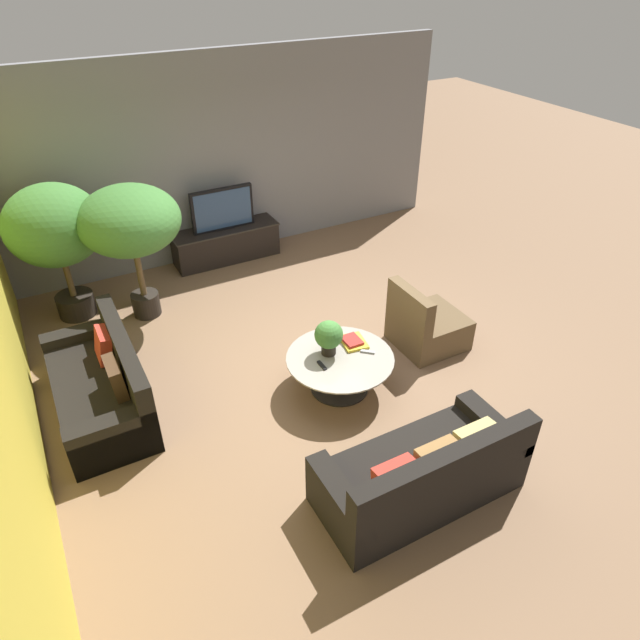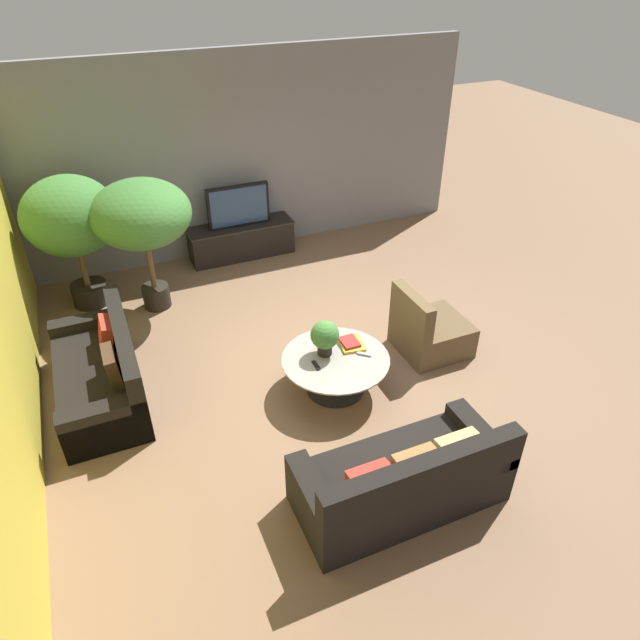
{
  "view_description": "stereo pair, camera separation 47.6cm",
  "coord_description": "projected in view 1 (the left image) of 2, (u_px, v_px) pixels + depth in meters",
  "views": [
    {
      "loc": [
        -2.68,
        -4.8,
        4.27
      ],
      "look_at": [
        -0.07,
        0.01,
        0.55
      ],
      "focal_mm": 32.0,
      "sensor_mm": 36.0,
      "label": 1
    },
    {
      "loc": [
        -2.25,
        -5.01,
        4.27
      ],
      "look_at": [
        -0.07,
        0.01,
        0.55
      ],
      "focal_mm": 32.0,
      "sensor_mm": 36.0,
      "label": 2
    }
  ],
  "objects": [
    {
      "name": "remote_black",
      "position": [
        322.0,
        365.0,
        6.09
      ],
      "size": [
        0.04,
        0.16,
        0.02
      ],
      "primitive_type": "cube",
      "rotation": [
        0.0,
        0.0,
        0.01
      ],
      "color": "black",
      "rests_on": "coffee_table"
    },
    {
      "name": "couch_near_entry",
      "position": [
        422.0,
        474.0,
        5.06
      ],
      "size": [
        1.85,
        0.84,
        0.84
      ],
      "rotation": [
        0.0,
        0.0,
        3.14
      ],
      "color": "black",
      "rests_on": "ground"
    },
    {
      "name": "couch_by_wall",
      "position": [
        102.0,
        387.0,
        6.03
      ],
      "size": [
        0.84,
        1.86,
        0.84
      ],
      "rotation": [
        0.0,
        0.0,
        -1.57
      ],
      "color": "black",
      "rests_on": "ground"
    },
    {
      "name": "television",
      "position": [
        222.0,
        209.0,
        8.55
      ],
      "size": [
        0.96,
        0.13,
        0.64
      ],
      "color": "black",
      "rests_on": "media_console"
    },
    {
      "name": "potted_palm_tall",
      "position": [
        55.0,
        229.0,
        7.01
      ],
      "size": [
        1.19,
        1.19,
        1.81
      ],
      "color": "black",
      "rests_on": "ground"
    },
    {
      "name": "potted_palm_corner",
      "position": [
        130.0,
        223.0,
        6.97
      ],
      "size": [
        1.26,
        1.26,
        1.79
      ],
      "color": "black",
      "rests_on": "ground"
    },
    {
      "name": "coffee_table",
      "position": [
        340.0,
        366.0,
        6.29
      ],
      "size": [
        1.19,
        1.19,
        0.43
      ],
      "color": "black",
      "rests_on": "ground"
    },
    {
      "name": "book_stack",
      "position": [
        353.0,
        341.0,
        6.42
      ],
      "size": [
        0.3,
        0.35,
        0.06
      ],
      "color": "gold",
      "rests_on": "coffee_table"
    },
    {
      "name": "back_wall_stone",
      "position": [
        220.0,
        158.0,
        8.47
      ],
      "size": [
        7.4,
        0.12,
        3.0
      ],
      "primitive_type": "cube",
      "color": "slate",
      "rests_on": "ground"
    },
    {
      "name": "remote_silver",
      "position": [
        368.0,
        352.0,
        6.28
      ],
      "size": [
        0.15,
        0.14,
        0.02
      ],
      "primitive_type": "cube",
      "rotation": [
        0.0,
        0.0,
        0.84
      ],
      "color": "gray",
      "rests_on": "coffee_table"
    },
    {
      "name": "media_console",
      "position": [
        226.0,
        243.0,
        8.87
      ],
      "size": [
        1.65,
        0.5,
        0.52
      ],
      "color": "black",
      "rests_on": "ground"
    },
    {
      "name": "potted_plant_tabletop",
      "position": [
        329.0,
        336.0,
        6.15
      ],
      "size": [
        0.31,
        0.31,
        0.41
      ],
      "color": "black",
      "rests_on": "coffee_table"
    },
    {
      "name": "ground_plane",
      "position": [
        325.0,
        356.0,
        6.94
      ],
      "size": [
        24.0,
        24.0,
        0.0
      ],
      "primitive_type": "plane",
      "color": "brown"
    },
    {
      "name": "armchair_wicker",
      "position": [
        426.0,
        326.0,
        6.99
      ],
      "size": [
        0.8,
        0.76,
        0.86
      ],
      "rotation": [
        0.0,
        0.0,
        1.57
      ],
      "color": "brown",
      "rests_on": "ground"
    }
  ]
}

